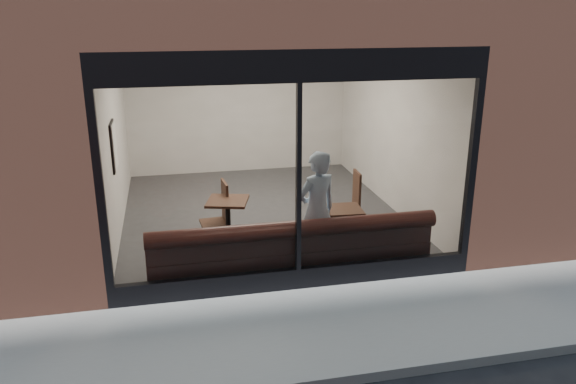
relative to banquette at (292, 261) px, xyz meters
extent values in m
plane|color=black|center=(0.00, -2.45, -0.23)|extent=(120.00, 120.00, 0.00)
cube|color=gray|center=(0.00, -1.45, -0.22)|extent=(40.00, 2.00, 0.01)
cube|color=gray|center=(0.00, -2.50, -0.17)|extent=(40.00, 0.10, 0.12)
cube|color=brown|center=(-3.75, 5.55, 1.38)|extent=(2.50, 12.00, 3.20)
cube|color=brown|center=(3.75, 5.55, 1.38)|extent=(2.50, 12.00, 3.20)
cube|color=brown|center=(0.00, 8.55, 1.38)|extent=(5.00, 6.00, 3.20)
plane|color=#2D2D30|center=(0.00, 2.55, -0.21)|extent=(6.00, 6.00, 0.00)
plane|color=white|center=(0.00, 2.55, 2.97)|extent=(6.00, 6.00, 0.00)
plane|color=beige|center=(0.00, 5.54, 1.37)|extent=(5.00, 0.00, 5.00)
plane|color=beige|center=(-2.49, 2.55, 1.37)|extent=(0.00, 6.00, 6.00)
plane|color=beige|center=(2.49, 2.55, 1.37)|extent=(0.00, 6.00, 6.00)
cube|color=black|center=(0.00, -0.40, -0.08)|extent=(5.00, 0.10, 0.30)
cube|color=black|center=(0.00, -0.40, 2.77)|extent=(5.00, 0.10, 0.40)
cube|color=black|center=(0.00, -0.40, 1.32)|extent=(0.06, 0.10, 2.50)
plane|color=white|center=(0.00, -0.43, 1.33)|extent=(4.80, 0.00, 4.80)
cube|color=#391614|center=(0.00, 0.00, 0.00)|extent=(4.00, 0.55, 0.45)
imported|color=#A3BFDB|center=(0.42, 0.20, 0.66)|extent=(0.76, 0.63, 1.77)
cube|color=#321E13|center=(-0.75, 1.32, 0.52)|extent=(0.77, 0.77, 0.04)
cube|color=#321E13|center=(0.94, 0.55, 0.52)|extent=(0.57, 0.57, 0.03)
cube|color=#321E13|center=(-0.94, 1.68, 0.01)|extent=(0.49, 0.49, 0.04)
cube|color=#321E13|center=(1.39, 1.81, 0.01)|extent=(0.44, 0.44, 0.04)
cube|color=white|center=(-2.45, 1.98, 1.34)|extent=(0.02, 0.54, 0.72)
camera|label=1|loc=(-1.61, -7.12, 3.45)|focal=35.00mm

